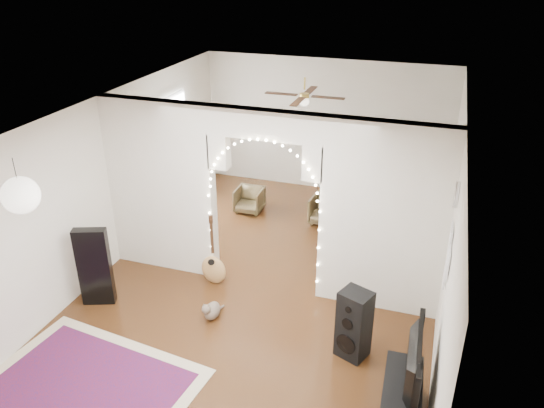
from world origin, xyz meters
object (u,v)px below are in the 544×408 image
(acoustic_guitar, at_px, (213,259))
(dining_chair_left, at_px, (249,200))
(media_console, at_px, (401,403))
(floor_speaker, at_px, (354,325))
(bookcase, at_px, (368,165))
(dining_chair_right, at_px, (327,210))
(dining_table, at_px, (356,180))

(acoustic_guitar, distance_m, dining_chair_left, 2.49)
(media_console, bearing_deg, dining_chair_left, 125.83)
(floor_speaker, height_order, media_console, floor_speaker)
(acoustic_guitar, relative_size, dining_chair_left, 1.87)
(bookcase, relative_size, dining_chair_left, 2.80)
(acoustic_guitar, distance_m, bookcase, 4.12)
(media_console, relative_size, dining_chair_left, 1.93)
(bookcase, distance_m, dining_chair_left, 2.45)
(bookcase, xyz_separation_m, dining_chair_left, (-2.03, -1.29, -0.49))
(media_console, xyz_separation_m, dining_chair_right, (-1.77, 4.22, 0.01))
(bookcase, height_order, dining_table, bookcase)
(dining_chair_right, bearing_deg, media_console, -62.32)
(acoustic_guitar, distance_m, dining_chair_right, 2.73)
(media_console, distance_m, dining_table, 5.00)
(media_console, bearing_deg, bookcase, 100.87)
(dining_chair_left, height_order, dining_chair_right, dining_chair_right)
(dining_table, bearing_deg, media_console, -77.66)
(acoustic_guitar, relative_size, bookcase, 0.67)
(dining_chair_left, xyz_separation_m, dining_chair_right, (1.52, -0.01, 0.03))
(bookcase, bearing_deg, dining_chair_left, -146.56)
(acoustic_guitar, bearing_deg, dining_chair_right, 39.88)
(dining_table, relative_size, dining_chair_left, 2.40)
(acoustic_guitar, bearing_deg, dining_chair_left, 73.41)
(bookcase, height_order, dining_chair_right, bookcase)
(floor_speaker, xyz_separation_m, media_console, (0.67, -0.87, -0.21))
(dining_table, bearing_deg, floor_speaker, -83.54)
(bookcase, bearing_deg, acoustic_guitar, -113.11)
(acoustic_guitar, relative_size, floor_speaker, 1.05)
(media_console, height_order, dining_chair_left, media_console)
(dining_chair_right, bearing_deg, bookcase, 73.49)
(bookcase, relative_size, dining_chair_right, 2.53)
(acoustic_guitar, xyz_separation_m, dining_table, (1.58, 3.02, 0.26))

